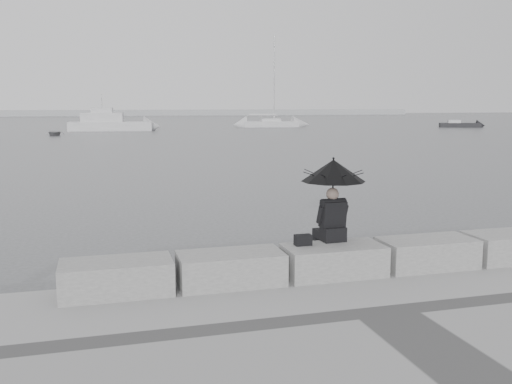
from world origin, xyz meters
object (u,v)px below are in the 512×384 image
object	(u,v)px
sailboat_right	(271,123)
dinghy	(54,133)
seated_person	(333,182)
motor_cruiser	(111,123)
small_motorboat	(460,125)

from	to	relation	value
sailboat_right	dinghy	distance (m)	31.99
seated_person	sailboat_right	bearing A→B (deg)	70.55
motor_cruiser	small_motorboat	size ratio (longest dim) A/B	1.78
seated_person	sailboat_right	xyz separation A→B (m)	(20.33, 69.69, -1.46)
small_motorboat	motor_cruiser	bearing A→B (deg)	-157.31
seated_person	motor_cruiser	world-z (taller)	motor_cruiser
motor_cruiser	small_motorboat	xyz separation A→B (m)	(47.79, -2.12, -0.57)
dinghy	small_motorboat	bearing A→B (deg)	7.95
dinghy	sailboat_right	bearing A→B (deg)	28.56
sailboat_right	small_motorboat	bearing A→B (deg)	-10.45
seated_person	motor_cruiser	xyz separation A→B (m)	(-1.94, 63.75, -1.09)
seated_person	small_motorboat	distance (m)	76.83
sailboat_right	small_motorboat	world-z (taller)	sailboat_right
sailboat_right	dinghy	xyz separation A→B (m)	(-28.25, -15.00, -0.28)
sailboat_right	dinghy	bearing A→B (deg)	-144.96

